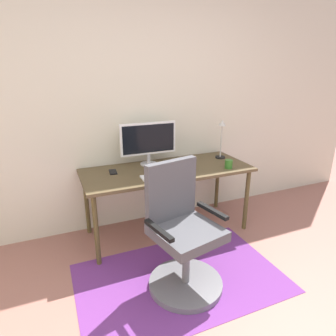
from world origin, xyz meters
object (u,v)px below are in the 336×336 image
keyboard (164,175)px  office_chair (182,241)px  computer_mouse (192,171)px  coffee_cup (229,164)px  desk (168,174)px  cell_phone (113,172)px  monitor (148,140)px  desk_lamp (222,135)px

keyboard → office_chair: bearing=-98.5°
computer_mouse → coffee_cup: (0.41, -0.02, 0.03)m
desk → coffee_cup: size_ratio=19.13×
coffee_cup → cell_phone: 1.15m
monitor → keyboard: (0.01, -0.40, -0.25)m
desk → computer_mouse: size_ratio=16.29×
desk_lamp → computer_mouse: bearing=-148.4°
computer_mouse → coffee_cup: 0.41m
computer_mouse → office_chair: 0.77m
keyboard → desk: bearing=58.2°
desk → keyboard: keyboard is taller
desk → desk_lamp: 0.77m
cell_phone → desk_lamp: desk_lamp is taller
keyboard → office_chair: (-0.09, -0.60, -0.32)m
coffee_cup → monitor: bearing=148.3°
monitor → desk_lamp: bearing=-6.3°
monitor → office_chair: bearing=-94.7°
computer_mouse → keyboard: bearing=176.3°
keyboard → desk_lamp: desk_lamp is taller
monitor → coffee_cup: bearing=-31.7°
computer_mouse → office_chair: office_chair is taller
computer_mouse → coffee_cup: size_ratio=1.17×
computer_mouse → office_chair: size_ratio=0.10×
desk → monitor: bearing=121.4°
coffee_cup → cell_phone: coffee_cup is taller
monitor → coffee_cup: size_ratio=6.66×
office_chair → desk: bearing=63.1°
coffee_cup → desk_lamp: size_ratio=0.21×
office_chair → computer_mouse: bearing=45.1°
monitor → keyboard: monitor is taller
desk_lamp → cell_phone: bearing=-179.5°
desk → computer_mouse: 0.28m
coffee_cup → desk_lamp: desk_lamp is taller
keyboard → desk_lamp: 0.90m
desk → cell_phone: cell_phone is taller
desk → office_chair: bearing=-104.7°
coffee_cup → desk_lamp: bearing=70.6°
coffee_cup → keyboard: bearing=177.0°
desk → desk_lamp: bearing=9.5°
cell_phone → monitor: bearing=19.6°
desk → coffee_cup: 0.62m
desk_lamp → office_chair: desk_lamp is taller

